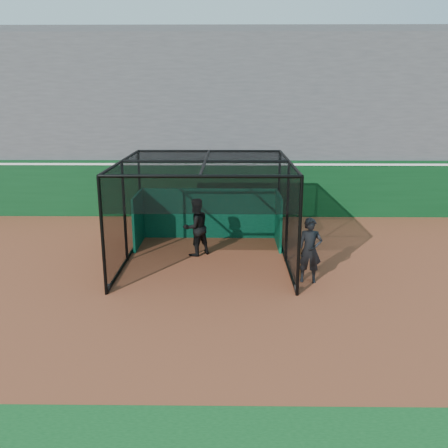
{
  "coord_description": "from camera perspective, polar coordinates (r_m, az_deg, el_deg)",
  "views": [
    {
      "loc": [
        0.29,
        -12.18,
        5.32
      ],
      "look_at": [
        0.12,
        2.0,
        1.4
      ],
      "focal_mm": 38.0,
      "sensor_mm": 36.0,
      "label": 1
    }
  ],
  "objects": [
    {
      "name": "on_deck_player",
      "position": [
        13.87,
        10.27,
        -3.16
      ],
      "size": [
        0.74,
        0.54,
        1.91
      ],
      "color": "black",
      "rests_on": "ground"
    },
    {
      "name": "ground",
      "position": [
        13.29,
        -0.62,
        -8.14
      ],
      "size": [
        120.0,
        120.0,
        0.0
      ],
      "primitive_type": "plane",
      "color": "brown",
      "rests_on": "ground"
    },
    {
      "name": "grandstand",
      "position": [
        24.47,
        0.01,
        13.48
      ],
      "size": [
        50.0,
        7.85,
        8.95
      ],
      "color": "#4C4C4F",
      "rests_on": "ground"
    },
    {
      "name": "batter",
      "position": [
        15.95,
        -3.42,
        -0.37
      ],
      "size": [
        1.21,
        1.17,
        1.96
      ],
      "primitive_type": "imported",
      "rotation": [
        0.0,
        0.0,
        3.8
      ],
      "color": "black",
      "rests_on": "ground"
    },
    {
      "name": "batting_cage",
      "position": [
        15.18,
        -2.21,
        1.39
      ],
      "size": [
        5.31,
        5.55,
        3.28
      ],
      "color": "black",
      "rests_on": "ground"
    },
    {
      "name": "outfield_wall",
      "position": [
        21.07,
        -0.11,
        4.42
      ],
      "size": [
        50.0,
        0.5,
        2.5
      ],
      "color": "#093516",
      "rests_on": "ground"
    }
  ]
}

